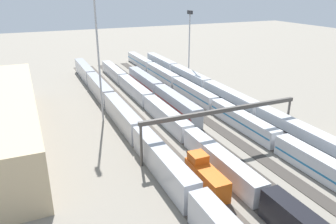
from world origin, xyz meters
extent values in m
plane|color=gray|center=(0.00, 0.00, 0.00)|extent=(400.00, 400.00, 0.00)
cube|color=#3D3833|center=(0.00, -15.00, 0.06)|extent=(140.00, 2.80, 0.12)
cube|color=#4C443D|center=(0.00, -10.00, 0.06)|extent=(140.00, 2.80, 0.12)
cube|color=#3D3833|center=(0.00, -5.00, 0.06)|extent=(140.00, 2.80, 0.12)
cube|color=#3D3833|center=(0.00, 0.00, 0.06)|extent=(140.00, 2.80, 0.12)
cube|color=#3D3833|center=(0.00, 5.00, 0.06)|extent=(140.00, 2.80, 0.12)
cube|color=#4C443D|center=(0.00, 10.00, 0.06)|extent=(140.00, 2.80, 0.12)
cube|color=#4C443D|center=(0.00, 15.00, 0.06)|extent=(140.00, 2.80, 0.12)
cube|color=silver|center=(-23.74, 5.00, 2.02)|extent=(23.00, 3.00, 3.80)
cube|color=silver|center=(0.46, 5.00, 2.02)|extent=(23.00, 3.00, 3.80)
cube|color=silver|center=(24.66, 5.00, 2.02)|extent=(23.00, 3.00, 3.80)
cube|color=silver|center=(48.86, 5.00, 2.02)|extent=(23.00, 3.00, 3.80)
cube|color=silver|center=(-33.76, -10.00, 2.02)|extent=(23.00, 3.00, 3.80)
cube|color=#1E6B9E|center=(-33.76, -10.00, 1.66)|extent=(22.40, 3.06, 0.36)
cube|color=silver|center=(-9.56, -10.00, 2.02)|extent=(23.00, 3.00, 3.80)
cube|color=#1E6B9E|center=(-9.56, -10.00, 2.21)|extent=(22.40, 3.06, 0.36)
cube|color=silver|center=(14.64, -10.00, 2.02)|extent=(23.00, 3.00, 3.80)
cube|color=#1E6B9E|center=(14.64, -10.00, 2.04)|extent=(22.40, 3.06, 0.36)
cube|color=silver|center=(38.84, -10.00, 2.02)|extent=(23.00, 3.00, 3.80)
cube|color=#1E6B9E|center=(38.84, -10.00, 1.90)|extent=(22.40, 3.06, 0.36)
cube|color=silver|center=(63.04, -10.00, 2.02)|extent=(23.00, 3.00, 3.80)
cube|color=#1E6B9E|center=(63.04, -10.00, 1.98)|extent=(22.40, 3.06, 0.36)
cube|color=silver|center=(-21.10, -15.00, 2.62)|extent=(23.00, 3.00, 5.00)
cube|color=black|center=(-21.10, -15.00, 2.70)|extent=(22.40, 3.06, 0.36)
cube|color=silver|center=(3.10, -15.00, 2.62)|extent=(23.00, 3.00, 5.00)
cube|color=black|center=(3.10, -15.00, 2.75)|extent=(22.40, 3.06, 0.36)
cube|color=silver|center=(27.30, -15.00, 2.62)|extent=(23.00, 3.00, 5.00)
cube|color=black|center=(27.30, -15.00, 2.80)|extent=(22.40, 3.06, 0.36)
cube|color=silver|center=(51.50, -15.00, 2.62)|extent=(23.00, 3.00, 5.00)
cube|color=black|center=(51.50, -15.00, 2.64)|extent=(22.40, 3.06, 0.36)
cube|color=#A8AAB2|center=(-20.93, 15.00, 2.62)|extent=(23.00, 3.00, 5.00)
cube|color=#A8AAB2|center=(3.27, 15.00, 2.62)|extent=(23.00, 3.00, 5.00)
cube|color=#A8AAB2|center=(27.47, 15.00, 2.62)|extent=(23.00, 3.00, 5.00)
cube|color=#A8AAB2|center=(51.67, 15.00, 2.62)|extent=(23.00, 3.00, 5.00)
cube|color=#A8AAB2|center=(5.24, 0.00, 2.62)|extent=(23.00, 3.00, 5.00)
cube|color=maroon|center=(5.24, 0.00, 2.61)|extent=(22.40, 3.06, 0.36)
cube|color=#A8AAB2|center=(29.44, 0.00, 2.62)|extent=(23.00, 3.00, 5.00)
cube|color=maroon|center=(29.44, 0.00, 2.54)|extent=(22.40, 3.06, 0.36)
cube|color=#D85914|center=(-27.57, 10.00, 1.92)|extent=(10.00, 3.00, 3.60)
cube|color=#D85914|center=(-24.57, 10.00, 4.42)|extent=(3.00, 2.70, 1.40)
cylinder|color=#9EA0A5|center=(33.79, -18.12, 11.34)|extent=(0.44, 0.44, 22.68)
cube|color=#262628|center=(33.79, -18.12, 23.28)|extent=(2.80, 0.70, 1.20)
cylinder|color=#9EA0A5|center=(8.25, 18.59, 15.25)|extent=(0.44, 0.44, 30.50)
cylinder|color=#4C4742|center=(-16.13, -17.10, 4.00)|extent=(0.50, 0.50, 8.00)
cylinder|color=#4C4742|center=(-16.13, 17.10, 4.00)|extent=(0.50, 0.50, 8.00)
cube|color=#4C4742|center=(-16.13, 0.00, 8.40)|extent=(0.70, 35.00, 0.80)
camera|label=1|loc=(-67.08, 34.21, 31.05)|focal=35.15mm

